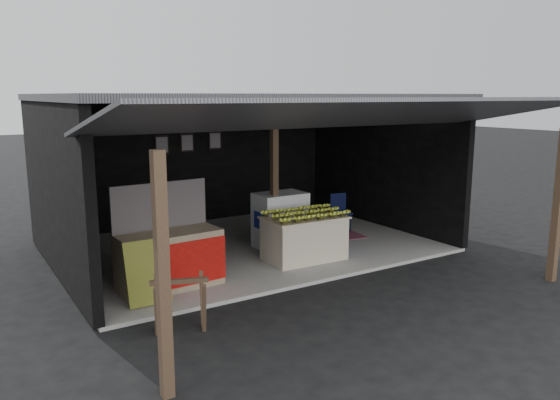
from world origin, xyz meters
TOP-DOWN VIEW (x-y plane):
  - ground at (0.00, 0.00)m, footprint 80.00×80.00m
  - concrete_slab at (0.00, 2.50)m, footprint 7.00×5.00m
  - shophouse at (0.00, 2.82)m, footprint 7.40×7.29m
  - banana_table at (0.43, 1.08)m, footprint 1.48×0.94m
  - banana_pile at (0.43, 1.08)m, footprint 1.36×0.85m
  - white_crate at (0.51, 2.02)m, footprint 0.97×0.66m
  - neighbor_stall at (-2.16, 0.99)m, footprint 1.60×0.80m
  - green_signboard at (-2.68, 0.48)m, footprint 0.62×0.27m
  - sawhorse at (-2.61, -0.54)m, footprint 0.81×0.80m
  - water_barrel at (1.29, 1.38)m, footprint 0.34×0.34m
  - plastic_chair at (2.34, 2.48)m, footprint 0.44×0.44m
  - magenta_rug at (1.75, 2.19)m, footprint 1.61×1.17m
  - picture_frames at (-0.17, 4.89)m, footprint 1.62×0.04m

SIDE VIEW (x-z plane):
  - ground at x=0.00m, z-range 0.00..0.00m
  - concrete_slab at x=0.00m, z-range 0.00..0.06m
  - magenta_rug at x=1.75m, z-range 0.06..0.07m
  - water_barrel at x=1.29m, z-range 0.06..0.57m
  - sawhorse at x=-2.61m, z-range 0.09..0.81m
  - banana_table at x=0.43m, z-range 0.06..0.86m
  - green_signboard at x=-2.68m, z-range 0.07..0.98m
  - plastic_chair at x=2.34m, z-range 0.13..0.94m
  - neighbor_stall at x=-2.16m, z-range -0.26..1.35m
  - white_crate at x=0.51m, z-range 0.06..1.13m
  - banana_pile at x=0.43m, z-range 0.85..1.01m
  - picture_frames at x=-0.17m, z-range 1.70..2.16m
  - shophouse at x=0.00m, z-range 0.59..3.61m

